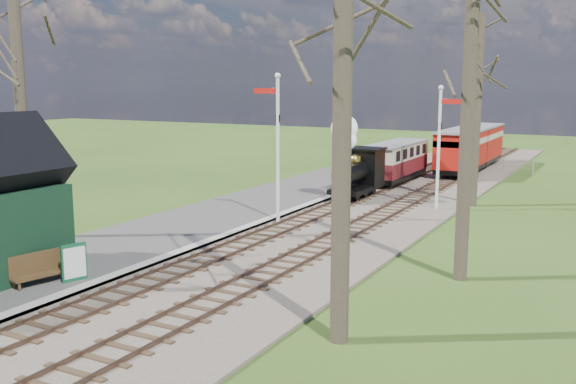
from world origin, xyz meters
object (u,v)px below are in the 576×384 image
object	(u,v)px
semaphore_near	(276,137)
person	(13,262)
coach	(396,160)
red_carriage_b	(480,144)
locomotive	(356,162)
semaphore_far	(441,138)
sign_board	(74,262)
bench	(37,269)
red_carriage_a	(461,151)

from	to	relation	value
semaphore_near	person	distance (m)	11.57
coach	red_carriage_b	world-z (taller)	red_carriage_b
coach	red_carriage_b	distance (m)	10.58
locomotive	coach	world-z (taller)	locomotive
semaphore_far	sign_board	distance (m)	17.37
red_carriage_b	locomotive	bearing A→B (deg)	-99.10
semaphore_far	red_carriage_b	bearing A→B (deg)	95.95
locomotive	bench	size ratio (longest dim) A/B	2.57
red_carriage_a	person	bearing A→B (deg)	-101.50
sign_board	bench	xyz separation A→B (m)	(-0.76, -0.67, -0.13)
red_carriage_b	person	distance (m)	34.48
semaphore_near	coach	bearing A→B (deg)	86.55
sign_board	red_carriage_b	bearing A→B (deg)	82.45
semaphore_near	person	size ratio (longest dim) A/B	5.12
person	red_carriage_a	bearing A→B (deg)	-21.69
semaphore_far	red_carriage_b	size ratio (longest dim) A/B	1.03
locomotive	person	bearing A→B (deg)	-100.21
sign_board	bench	bearing A→B (deg)	-138.41
coach	semaphore_near	bearing A→B (deg)	-93.45
red_carriage_a	semaphore_far	bearing A→B (deg)	-81.25
semaphore_far	semaphore_near	bearing A→B (deg)	-130.60
coach	bench	xyz separation A→B (m)	(-2.54, -23.48, -0.80)
red_carriage_a	bench	world-z (taller)	red_carriage_a
red_carriage_a	sign_board	world-z (taller)	red_carriage_a
locomotive	red_carriage_a	bearing A→B (deg)	76.42
semaphore_far	person	xyz separation A→B (m)	(-7.57, -16.96, -2.54)
sign_board	person	bearing A→B (deg)	-146.72
locomotive	red_carriage_a	xyz separation A→B (m)	(2.61, 10.81, -0.32)
coach	bench	world-z (taller)	coach
locomotive	red_carriage_a	distance (m)	11.13
red_carriage_b	sign_board	bearing A→B (deg)	-97.55
semaphore_near	red_carriage_b	world-z (taller)	semaphore_near
semaphore_near	red_carriage_a	xyz separation A→B (m)	(3.37, 17.52, -2.02)
red_carriage_b	person	size ratio (longest dim) A/B	4.55
semaphore_near	coach	distance (m)	12.98
person	sign_board	bearing A→B (deg)	-66.90
semaphore_far	coach	xyz separation A→B (m)	(-4.37, 6.77, -1.94)
semaphore_far	person	bearing A→B (deg)	-114.05
red_carriage_b	semaphore_near	bearing A→B (deg)	-98.33
semaphore_near	locomotive	world-z (taller)	semaphore_near
red_carriage_b	red_carriage_a	bearing A→B (deg)	-90.00
semaphore_far	red_carriage_b	distance (m)	17.20
red_carriage_a	person	world-z (taller)	red_carriage_a
red_carriage_a	sign_board	xyz separation A→B (m)	(-4.38, -27.55, -0.86)
red_carriage_a	person	xyz separation A→B (m)	(-5.80, -28.48, -0.80)
semaphore_far	coach	world-z (taller)	semaphore_far
semaphore_near	red_carriage_a	distance (m)	17.96
sign_board	bench	size ratio (longest dim) A/B	0.68
semaphore_far	bench	world-z (taller)	semaphore_far
red_carriage_a	bench	size ratio (longest dim) A/B	3.44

